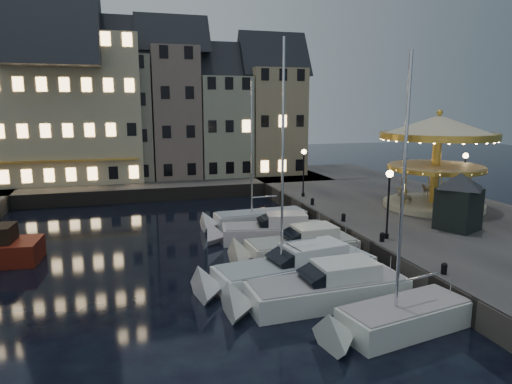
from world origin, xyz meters
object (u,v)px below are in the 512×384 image
object	(u,v)px
bollard_c	(343,217)
motorboat_e	(268,232)
motorboat_d	(296,248)
motorboat_c	(289,270)
bollard_d	(312,201)
bollard_b	(382,237)
streetlamp_c	(304,166)
streetlamp_b	(389,194)
motorboat_a	(395,320)
motorboat_f	(253,220)
carousel	(437,144)
bollard_a	(444,268)
ticket_kiosk	(460,191)
motorboat_b	(319,291)
streetlamp_d	(464,171)

from	to	relation	value
bollard_c	motorboat_e	size ratio (longest dim) A/B	0.07
bollard_c	motorboat_d	world-z (taller)	motorboat_d
motorboat_c	bollard_d	bearing A→B (deg)	62.08
bollard_b	bollard_c	world-z (taller)	same
streetlamp_c	motorboat_d	world-z (taller)	streetlamp_c
streetlamp_b	bollard_b	distance (m)	2.54
streetlamp_c	motorboat_e	size ratio (longest dim) A/B	0.51
motorboat_c	motorboat_a	bearing A→B (deg)	-69.88
motorboat_c	motorboat_f	bearing A→B (deg)	83.78
motorboat_c	motorboat_f	size ratio (longest dim) A/B	1.21
bollard_c	motorboat_f	distance (m)	7.23
carousel	bollard_b	bearing A→B (deg)	-141.50
streetlamp_b	bollard_a	bearing A→B (deg)	-95.71
motorboat_d	ticket_kiosk	world-z (taller)	ticket_kiosk
streetlamp_b	motorboat_b	distance (m)	8.75
motorboat_a	streetlamp_d	bearing A→B (deg)	43.70
motorboat_c	motorboat_f	distance (m)	11.55
streetlamp_d	bollard_a	distance (m)	17.79
streetlamp_c	streetlamp_d	size ratio (longest dim) A/B	1.00
motorboat_b	ticket_kiosk	size ratio (longest dim) A/B	2.07
bollard_a	bollard_c	xyz separation A→B (m)	(0.00, 10.50, 0.00)
motorboat_d	motorboat_f	world-z (taller)	motorboat_f
motorboat_b	motorboat_e	world-z (taller)	same
bollard_b	ticket_kiosk	bearing A→B (deg)	9.73
motorboat_a	carousel	size ratio (longest dim) A/B	1.30
motorboat_b	motorboat_f	bearing A→B (deg)	86.80
motorboat_e	streetlamp_d	bearing A→B (deg)	5.16
motorboat_b	motorboat_d	world-z (taller)	same
bollard_c	bollard_d	size ratio (longest dim) A/B	1.00
bollard_d	motorboat_d	size ratio (longest dim) A/B	0.07
bollard_a	motorboat_b	xyz separation A→B (m)	(-5.89, 1.18, -0.96)
bollard_b	motorboat_c	distance (m)	6.56
streetlamp_d	streetlamp_c	bearing A→B (deg)	150.09
bollard_a	ticket_kiosk	distance (m)	9.22
motorboat_c	ticket_kiosk	world-z (taller)	motorboat_c
streetlamp_d	motorboat_c	size ratio (longest dim) A/B	0.32
streetlamp_d	carousel	world-z (taller)	carousel
bollard_d	bollard_a	bearing A→B (deg)	-90.00
bollard_c	motorboat_b	xyz separation A→B (m)	(-5.89, -9.32, -0.96)
bollard_a	ticket_kiosk	world-z (taller)	ticket_kiosk
streetlamp_d	motorboat_c	distance (m)	20.59
streetlamp_b	motorboat_f	distance (m)	11.63
streetlamp_d	bollard_b	world-z (taller)	streetlamp_d
bollard_d	motorboat_b	xyz separation A→B (m)	(-5.89, -14.82, -0.96)
streetlamp_d	motorboat_e	size ratio (longest dim) A/B	0.51
streetlamp_b	carousel	world-z (taller)	carousel
bollard_a	motorboat_b	distance (m)	6.08
bollard_a	bollard_b	world-z (taller)	same
bollard_d	bollard_c	bearing A→B (deg)	-90.00
motorboat_f	carousel	world-z (taller)	motorboat_f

